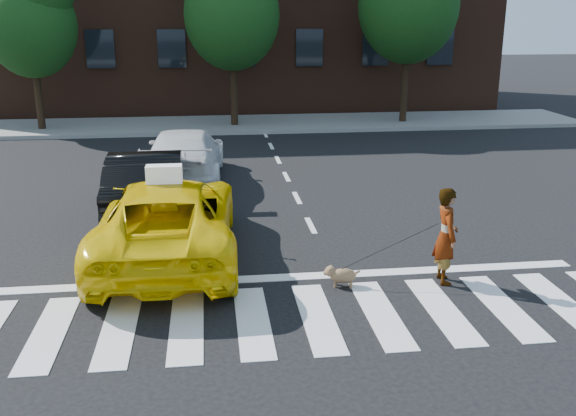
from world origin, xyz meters
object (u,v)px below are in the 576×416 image
at_px(woman, 446,236).
at_px(black_sedan, 147,183).
at_px(tree_mid, 233,3).
at_px(tree_left, 30,14).
at_px(dog, 340,275).
at_px(white_suv, 185,155).
at_px(taxi, 168,218).

bearing_deg(woman, black_sedan, 53.37).
xyz_separation_m(tree_mid, black_sedan, (-2.53, -11.33, -4.09)).
bearing_deg(woman, tree_mid, 13.81).
bearing_deg(tree_left, black_sedan, -66.33).
distance_m(tree_mid, black_sedan, 12.31).
bearing_deg(woman, dog, 93.15).
bearing_deg(black_sedan, tree_left, -67.59).
height_order(tree_left, woman, tree_left).
height_order(tree_left, white_suv, tree_left).
relative_size(white_suv, dog, 8.02).
bearing_deg(black_sedan, tree_mid, -103.88).
height_order(black_sedan, white_suv, black_sedan).
relative_size(woman, dog, 2.70).
bearing_deg(woman, white_suv, 35.10).
xyz_separation_m(taxi, black_sedan, (-0.60, 2.73, 0.00)).
xyz_separation_m(white_suv, dog, (2.83, -7.57, -0.52)).
distance_m(black_sedan, dog, 5.82).
bearing_deg(dog, tree_left, 133.86).
distance_m(taxi, white_suv, 5.75).
bearing_deg(taxi, tree_mid, -96.80).
distance_m(woman, dog, 1.93).
distance_m(tree_left, black_sedan, 12.90).
bearing_deg(black_sedan, taxi, 101.11).
xyz_separation_m(taxi, dog, (2.98, -1.82, -0.55)).
bearing_deg(woman, tree_left, 36.69).
height_order(tree_left, tree_mid, tree_mid).
relative_size(tree_mid, white_suv, 1.41).
bearing_deg(tree_left, taxi, -68.40).
bearing_deg(tree_left, tree_mid, -0.00).
height_order(woman, dog, woman).
relative_size(black_sedan, woman, 2.74).
bearing_deg(white_suv, tree_left, -52.34).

